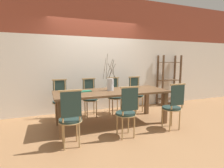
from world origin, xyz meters
name	(u,v)px	position (x,y,z in m)	size (l,w,h in m)	color
ground_plane	(112,124)	(0.00, 0.00, 0.00)	(16.00, 16.00, 0.00)	#9E7047
wall_rear	(96,54)	(0.00, 1.26, 1.60)	(12.00, 0.06, 3.20)	silver
dining_table	(112,95)	(0.00, 0.00, 0.66)	(2.46, 0.96, 0.75)	brown
chair_near_leftend	(71,117)	(-1.00, -0.75, 0.52)	(0.39, 0.39, 0.96)	#233833
chair_near_left	(127,110)	(0.00, -0.75, 0.52)	(0.39, 0.39, 0.96)	#233833
chair_near_center	(173,105)	(1.04, -0.75, 0.52)	(0.39, 0.39, 0.96)	#233833
chair_far_leftend	(60,98)	(-1.03, 0.75, 0.52)	(0.39, 0.39, 0.96)	#233833
chair_far_left	(90,96)	(-0.31, 0.75, 0.52)	(0.39, 0.39, 0.96)	#233833
chair_far_center	(114,94)	(0.36, 0.75, 0.52)	(0.39, 0.39, 0.96)	#233833
chair_far_right	(136,93)	(1.01, 0.75, 0.52)	(0.39, 0.39, 0.96)	#233833
vase_centerpiece	(110,84)	(-0.02, 0.06, 0.90)	(0.31, 0.28, 0.81)	silver
book_stack	(85,91)	(-0.57, 0.12, 0.76)	(0.27, 0.19, 0.02)	#1E6B4C
shelving_rack	(169,80)	(2.36, 1.03, 0.78)	(0.72, 0.32, 1.58)	#513823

